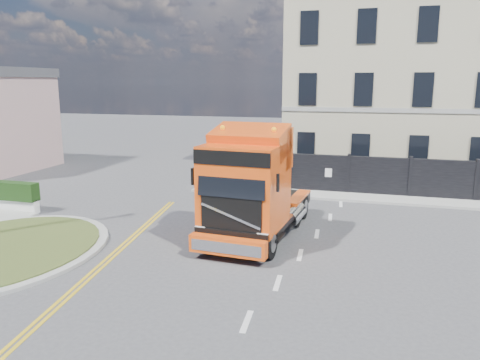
% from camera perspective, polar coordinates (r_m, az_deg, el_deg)
% --- Properties ---
extents(ground, '(120.00, 120.00, 0.00)m').
position_cam_1_polar(ground, '(17.04, -2.41, -7.69)').
color(ground, '#424244').
rests_on(ground, ground).
extents(hoarding_fence, '(18.80, 0.25, 2.00)m').
position_cam_1_polar(hoarding_fence, '(24.74, 18.96, 0.26)').
color(hoarding_fence, black).
rests_on(hoarding_fence, ground).
extents(georgian_building, '(12.30, 10.30, 12.80)m').
position_cam_1_polar(georgian_building, '(31.76, 17.86, 11.43)').
color(georgian_building, '#B5AF90').
rests_on(georgian_building, ground).
extents(pavement_far, '(20.00, 1.60, 0.12)m').
position_cam_1_polar(pavement_far, '(24.04, 17.61, -2.28)').
color(pavement_far, '#999A94').
rests_on(pavement_far, ground).
extents(truck, '(3.07, 7.06, 4.13)m').
position_cam_1_polar(truck, '(16.76, 1.36, -1.42)').
color(truck, black).
rests_on(truck, ground).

